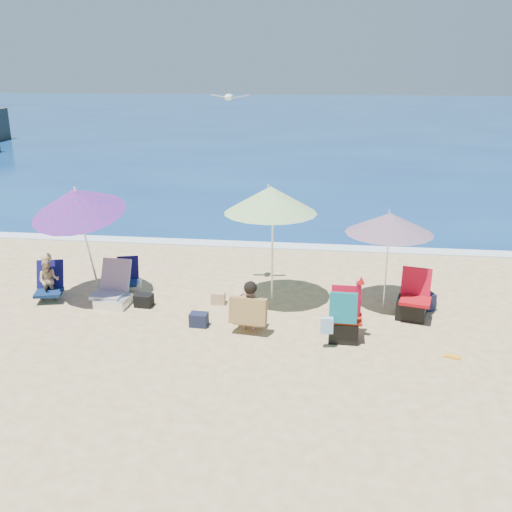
# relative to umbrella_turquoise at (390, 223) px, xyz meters

# --- Properties ---
(ground) EXTENTS (120.00, 120.00, 0.00)m
(ground) POSITION_rel_umbrella_turquoise_xyz_m (-2.11, -1.60, -1.64)
(ground) COLOR #D8BC84
(ground) RESTS_ON ground
(sea) EXTENTS (120.00, 80.00, 0.12)m
(sea) POSITION_rel_umbrella_turquoise_xyz_m (-2.11, 43.40, -1.69)
(sea) COLOR navy
(sea) RESTS_ON ground
(foam) EXTENTS (120.00, 0.50, 0.04)m
(foam) POSITION_rel_umbrella_turquoise_xyz_m (-2.11, 3.50, -1.62)
(foam) COLOR white
(foam) RESTS_ON ground
(umbrella_turquoise) EXTENTS (2.14, 2.14, 1.86)m
(umbrella_turquoise) POSITION_rel_umbrella_turquoise_xyz_m (0.00, 0.00, 0.00)
(umbrella_turquoise) COLOR white
(umbrella_turquoise) RESTS_ON ground
(umbrella_striped) EXTENTS (2.30, 2.30, 2.33)m
(umbrella_striped) POSITION_rel_umbrella_turquoise_xyz_m (-2.20, -0.08, 0.40)
(umbrella_striped) COLOR white
(umbrella_striped) RESTS_ON ground
(umbrella_blue) EXTENTS (2.04, 2.10, 2.42)m
(umbrella_blue) POSITION_rel_umbrella_turquoise_xyz_m (-5.82, -0.45, 0.35)
(umbrella_blue) COLOR silver
(umbrella_blue) RESTS_ON ground
(furled_umbrella) EXTENTS (0.15, 0.14, 1.13)m
(furled_umbrella) POSITION_rel_umbrella_turquoise_xyz_m (-0.58, -1.51, -1.02)
(furled_umbrella) COLOR #B50C2D
(furled_umbrella) RESTS_ON ground
(chair_navy) EXTENTS (0.59, 0.71, 0.62)m
(chair_navy) POSITION_rel_umbrella_turquoise_xyz_m (-5.18, 0.27, -1.47)
(chair_navy) COLOR #0D214D
(chair_navy) RESTS_ON ground
(chair_rainbow) EXTENTS (0.72, 0.79, 0.82)m
(chair_rainbow) POSITION_rel_umbrella_turquoise_xyz_m (-5.19, -0.60, -1.42)
(chair_rainbow) COLOR #E0754F
(chair_rainbow) RESTS_ON ground
(camp_chair_left) EXTENTS (0.65, 0.70, 0.92)m
(camp_chair_left) POSITION_rel_umbrella_turquoise_xyz_m (0.46, -0.53, -1.36)
(camp_chair_left) COLOR #A30B12
(camp_chair_left) RESTS_ON ground
(camp_chair_right) EXTENTS (0.69, 0.70, 0.93)m
(camp_chair_right) POSITION_rel_umbrella_turquoise_xyz_m (-0.81, -1.60, -1.30)
(camp_chair_right) COLOR #AB220C
(camp_chair_right) RESTS_ON ground
(person_center) EXTENTS (0.66, 0.62, 0.94)m
(person_center) POSITION_rel_umbrella_turquoise_xyz_m (-2.42, -1.45, -1.18)
(person_center) COLOR tan
(person_center) RESTS_ON ground
(person_left) EXTENTS (0.67, 0.79, 0.93)m
(person_left) POSITION_rel_umbrella_turquoise_xyz_m (-6.50, -0.55, -1.22)
(person_left) COLOR tan
(person_left) RESTS_ON ground
(bag_navy_a) EXTENTS (0.32, 0.24, 0.24)m
(bag_navy_a) POSITION_rel_umbrella_turquoise_xyz_m (-3.33, -1.36, -1.52)
(bag_navy_a) COLOR #171B33
(bag_navy_a) RESTS_ON ground
(bag_black_a) EXTENTS (0.35, 0.27, 0.24)m
(bag_black_a) POSITION_rel_umbrella_turquoise_xyz_m (-4.57, -0.64, -1.52)
(bag_black_a) COLOR black
(bag_black_a) RESTS_ON ground
(bag_tan) EXTENTS (0.27, 0.19, 0.23)m
(bag_tan) POSITION_rel_umbrella_turquoise_xyz_m (-3.18, -0.32, -1.53)
(bag_tan) COLOR tan
(bag_tan) RESTS_ON ground
(bag_navy_b) EXTENTS (0.53, 0.47, 0.33)m
(bag_navy_b) POSITION_rel_umbrella_turquoise_xyz_m (0.69, -0.10, -1.47)
(bag_navy_b) COLOR #1A1E39
(bag_navy_b) RESTS_ON ground
(orange_item) EXTENTS (0.27, 0.18, 0.03)m
(orange_item) POSITION_rel_umbrella_turquoise_xyz_m (0.91, -1.99, -1.62)
(orange_item) COLOR #F1A319
(orange_item) RESTS_ON ground
(seagull) EXTENTS (0.73, 0.33, 0.12)m
(seagull) POSITION_rel_umbrella_turquoise_xyz_m (-3.07, 0.59, 2.20)
(seagull) COLOR white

